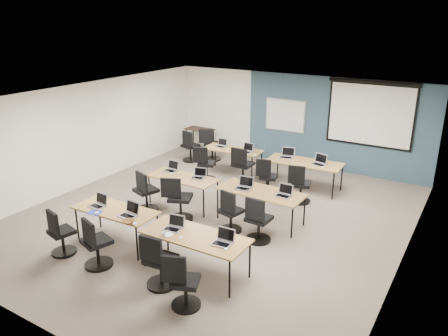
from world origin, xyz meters
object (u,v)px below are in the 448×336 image
Objects in this scene: laptop_4 at (171,168)px; task_chair_11 at (300,187)px; laptop_6 at (244,186)px; training_table_mid_right at (261,193)px; spare_chair_b at (190,149)px; training_table_mid_left at (183,179)px; laptop_3 at (223,240)px; training_table_front_right at (195,237)px; task_chair_3 at (183,286)px; laptop_1 at (129,212)px; task_chair_4 at (145,195)px; laptop_10 at (287,155)px; laptop_2 at (174,226)px; task_chair_9 at (242,169)px; training_table_back_left at (233,151)px; spare_chair_a at (211,147)px; whiteboard at (285,116)px; task_chair_0 at (60,236)px; task_chair_5 at (178,202)px; task_chair_10 at (267,179)px; task_chair_7 at (258,223)px; task_chair_2 at (159,265)px; training_table_front_left at (115,212)px; laptop_5 at (199,175)px; utility_table at (200,131)px; task_chair_8 at (205,166)px; laptop_11 at (320,162)px; task_chair_1 at (95,247)px; laptop_8 at (221,145)px; laptop_9 at (247,150)px; projector_screen at (371,110)px; laptop_0 at (99,203)px; training_table_back_right at (304,163)px.

task_chair_11 is (2.79, 1.41, -0.39)m from laptop_4.
training_table_mid_right is at bearing 0.03° from laptop_6.
spare_chair_b reaches higher than laptop_6.
training_table_mid_left is 5.20× the size of laptop_3.
training_table_front_right is 2.00× the size of task_chair_3.
laptop_1 is 1.08× the size of laptop_4.
task_chair_4 reaches higher than laptop_4.
training_table_mid_right is 5.47× the size of laptop_10.
task_chair_9 reaches higher than laptop_2.
spare_chair_b is at bearing 167.91° from training_table_back_left.
laptop_2 is 3.08m from laptop_4.
whiteboard is at bearing 1.96° from spare_chair_a.
spare_chair_b is at bearing 127.20° from laptop_3.
laptop_6 is at bearing -60.61° from task_chair_9.
training_table_front_right is 1.06m from task_chair_3.
laptop_4 reaches higher than task_chair_0.
laptop_1 is at bearing -99.16° from spare_chair_a.
task_chair_10 is (1.00, 2.37, -0.04)m from task_chair_5.
laptop_10 reaches higher than task_chair_11.
task_chair_7 reaches higher than task_chair_10.
spare_chair_b is (-3.30, 0.15, -0.39)m from laptop_10.
task_chair_4 is (-2.18, 2.16, 0.00)m from task_chair_2.
training_table_front_left is 5.14× the size of laptop_6.
utility_table is at bearing 105.57° from laptop_5.
training_table_back_left is at bearing 44.92° from task_chair_8.
laptop_11 is (2.05, 3.24, 0.37)m from task_chair_5.
training_table_mid_left is (-1.90, 2.19, -0.01)m from training_table_front_right.
laptop_8 is (-0.82, 5.58, 0.38)m from task_chair_1.
laptop_9 reaches higher than training_table_mid_right.
task_chair_2 is 6.81m from spare_chair_a.
task_chair_8 is (-0.87, 2.36, -0.02)m from task_chair_5.
spare_chair_a reaches higher than task_chair_11.
laptop_4 is (-0.44, 2.35, 0.11)m from training_table_front_left.
projector_screen is 7.65× the size of laptop_2.
task_chair_7 is (2.33, -0.65, -0.27)m from training_table_mid_left.
laptop_2 is 4.85m from laptop_9.
laptop_1 is at bearing -53.26° from spare_chair_b.
task_chair_3 is (2.35, -0.98, -0.29)m from training_table_front_left.
laptop_10 is at bearing 3.15° from laptop_8.
laptop_0 is (-3.60, -6.51, -1.09)m from projector_screen.
laptop_1 is (0.39, -2.21, 0.11)m from training_table_mid_left.
task_chair_9 reaches higher than training_table_mid_right.
task_chair_0 is 2.75× the size of laptop_10.
training_table_front_left is 1.49m from laptop_2.
training_table_back_right is at bearing 89.83° from task_chair_11.
task_chair_2 is at bearing -114.32° from task_chair_11.
task_chair_5 reaches higher than task_chair_0.
laptop_3 is at bearing -76.39° from laptop_11.
task_chair_3 is at bearing -19.43° from laptop_1.
laptop_8 is at bearing 91.54° from laptop_5.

